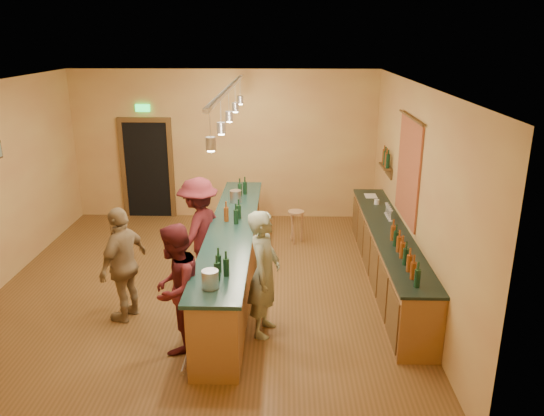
{
  "coord_description": "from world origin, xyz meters",
  "views": [
    {
      "loc": [
        1.29,
        -7.7,
        3.9
      ],
      "look_at": [
        1.1,
        0.2,
        1.28
      ],
      "focal_mm": 35.0,
      "sensor_mm": 36.0,
      "label": 1
    }
  ],
  "objects_px": {
    "tasting_bar": "(233,252)",
    "customer_c": "(199,231)",
    "customer_b": "(124,264)",
    "customer_a": "(175,289)",
    "back_counter": "(388,256)",
    "bar_stool": "(296,218)",
    "bartender": "(264,273)"
  },
  "relations": [
    {
      "from": "tasting_bar",
      "to": "customer_c",
      "type": "relative_size",
      "value": 2.89
    },
    {
      "from": "tasting_bar",
      "to": "bar_stool",
      "type": "xyz_separation_m",
      "value": [
        1.04,
        1.95,
        -0.11
      ]
    },
    {
      "from": "tasting_bar",
      "to": "customer_c",
      "type": "xyz_separation_m",
      "value": [
        -0.55,
        0.2,
        0.27
      ]
    },
    {
      "from": "customer_b",
      "to": "bar_stool",
      "type": "xyz_separation_m",
      "value": [
        2.47,
        2.92,
        -0.33
      ]
    },
    {
      "from": "bar_stool",
      "to": "back_counter",
      "type": "bearing_deg",
      "value": -50.66
    },
    {
      "from": "customer_c",
      "to": "bar_stool",
      "type": "bearing_deg",
      "value": 160.57
    },
    {
      "from": "customer_c",
      "to": "customer_b",
      "type": "bearing_deg",
      "value": -14.18
    },
    {
      "from": "tasting_bar",
      "to": "customer_b",
      "type": "relative_size",
      "value": 3.07
    },
    {
      "from": "back_counter",
      "to": "bar_stool",
      "type": "height_order",
      "value": "back_counter"
    },
    {
      "from": "back_counter",
      "to": "customer_c",
      "type": "xyz_separation_m",
      "value": [
        -3.04,
        0.02,
        0.39
      ]
    },
    {
      "from": "back_counter",
      "to": "customer_b",
      "type": "relative_size",
      "value": 2.74
    },
    {
      "from": "bartender",
      "to": "customer_a",
      "type": "distance_m",
      "value": 1.17
    },
    {
      "from": "tasting_bar",
      "to": "customer_c",
      "type": "height_order",
      "value": "customer_c"
    },
    {
      "from": "customer_a",
      "to": "customer_b",
      "type": "bearing_deg",
      "value": -117.85
    },
    {
      "from": "customer_b",
      "to": "customer_c",
      "type": "xyz_separation_m",
      "value": [
        0.88,
        1.17,
        0.05
      ]
    },
    {
      "from": "bartender",
      "to": "customer_c",
      "type": "xyz_separation_m",
      "value": [
        -1.1,
        1.52,
        0.01
      ]
    },
    {
      "from": "bartender",
      "to": "back_counter",
      "type": "bearing_deg",
      "value": -40.47
    },
    {
      "from": "back_counter",
      "to": "customer_c",
      "type": "bearing_deg",
      "value": 179.7
    },
    {
      "from": "bartender",
      "to": "customer_c",
      "type": "bearing_deg",
      "value": 47.65
    },
    {
      "from": "back_counter",
      "to": "bar_stool",
      "type": "distance_m",
      "value": 2.29
    },
    {
      "from": "bartender",
      "to": "customer_b",
      "type": "relative_size",
      "value": 1.05
    },
    {
      "from": "customer_a",
      "to": "bartender",
      "type": "bearing_deg",
      "value": 123.0
    },
    {
      "from": "back_counter",
      "to": "customer_a",
      "type": "bearing_deg",
      "value": -147.87
    },
    {
      "from": "customer_a",
      "to": "customer_b",
      "type": "xyz_separation_m",
      "value": [
        -0.88,
        0.75,
        -0.01
      ]
    },
    {
      "from": "bartender",
      "to": "bar_stool",
      "type": "relative_size",
      "value": 2.71
    },
    {
      "from": "back_counter",
      "to": "bar_stool",
      "type": "bearing_deg",
      "value": 129.34
    },
    {
      "from": "bartender",
      "to": "bar_stool",
      "type": "xyz_separation_m",
      "value": [
        0.49,
        3.27,
        -0.38
      ]
    },
    {
      "from": "bartender",
      "to": "tasting_bar",
      "type": "bearing_deg",
      "value": 34.38
    },
    {
      "from": "tasting_bar",
      "to": "customer_b",
      "type": "bearing_deg",
      "value": -145.73
    },
    {
      "from": "back_counter",
      "to": "tasting_bar",
      "type": "distance_m",
      "value": 2.5
    },
    {
      "from": "back_counter",
      "to": "bar_stool",
      "type": "relative_size",
      "value": 7.07
    },
    {
      "from": "tasting_bar",
      "to": "customer_a",
      "type": "bearing_deg",
      "value": -107.63
    }
  ]
}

